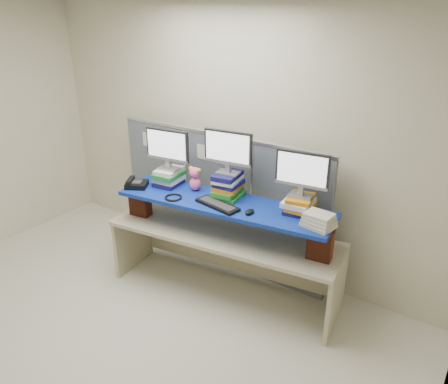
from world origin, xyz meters
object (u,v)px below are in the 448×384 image
Objects in this scene: monitor_left at (167,147)px; keyboard at (217,205)px; monitor_right at (302,172)px; blue_board at (224,203)px; desk_phone at (136,184)px; monitor_center at (228,150)px; desk at (224,245)px.

monitor_left is 0.82m from keyboard.
monitor_right is 1.02× the size of keyboard.
blue_board is 4.40× the size of monitor_right.
keyboard is 1.70× the size of desk_phone.
desk_phone is (-0.95, -0.10, 0.02)m from keyboard.
keyboard is at bearing -161.94° from monitor_right.
monitor_center is 1.06m from desk_phone.
keyboard is (0.00, -0.11, 0.48)m from desk.
desk is 4.99× the size of monitor_center.
blue_board is at bearing -9.72° from monitor_left.
blue_board reaches higher than desk.
desk_phone is (-1.62, -0.43, -0.35)m from monitor_right.
monitor_center is 0.52m from keyboard.
blue_board is 4.47× the size of keyboard.
monitor_right reaches higher than desk.
desk_phone reaches higher than blue_board.
monitor_right reaches higher than desk_phone.
monitor_left is 0.50m from desk_phone.
keyboard is at bearing -95.74° from desk.
keyboard is (0.04, -0.23, -0.46)m from monitor_center.
monitor_center reaches higher than monitor_left.
desk is 5.08× the size of keyboard.
desk is 4.99× the size of monitor_right.
monitor_right is at bearing 0.00° from monitor_left.
monitor_center is 1.73× the size of desk_phone.
desk is 1.11m from monitor_right.
blue_board is at bearing 101.89° from keyboard.
keyboard reaches higher than desk.
monitor_left reaches higher than desk_phone.
keyboard is (-0.67, -0.33, -0.37)m from monitor_right.
desk_phone is at bearing -172.99° from monitor_right.
monitor_center reaches higher than desk.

